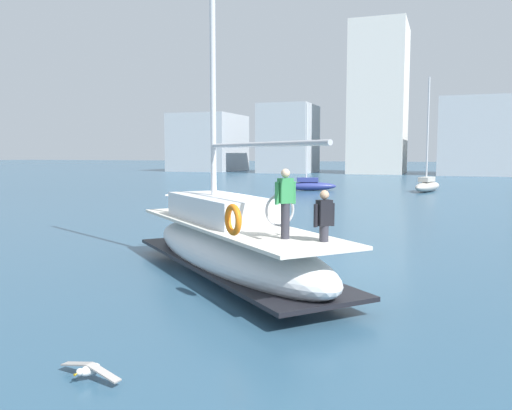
# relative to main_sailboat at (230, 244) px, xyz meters

# --- Properties ---
(ground_plane) EXTENTS (400.00, 400.00, 0.00)m
(ground_plane) POSITION_rel_main_sailboat_xyz_m (0.61, 1.92, -0.91)
(ground_plane) COLOR #2D516B
(main_sailboat) EXTENTS (8.68, 8.27, 13.09)m
(main_sailboat) POSITION_rel_main_sailboat_xyz_m (0.00, 0.00, 0.00)
(main_sailboat) COLOR silver
(main_sailboat) RESTS_ON ground
(moored_sloop_near) EXTENTS (2.72, 5.73, 9.91)m
(moored_sloop_near) POSITION_rel_main_sailboat_xyz_m (4.14, 35.38, -0.28)
(moored_sloop_near) COLOR #B7B2A8
(moored_sloop_near) RESTS_ON ground
(moored_sloop_far) EXTENTS (4.85, 2.58, 7.84)m
(moored_sloop_far) POSITION_rel_main_sailboat_xyz_m (-6.03, 33.40, -0.37)
(moored_sloop_far) COLOR navy
(moored_sloop_far) RESTS_ON ground
(seagull) EXTENTS (1.21, 0.49, 0.18)m
(seagull) POSITION_rel_main_sailboat_xyz_m (0.56, -6.87, -0.76)
(seagull) COLOR silver
(seagull) RESTS_ON ground
(waterfront_buildings) EXTENTS (87.53, 16.41, 24.50)m
(waterfront_buildings) POSITION_rel_main_sailboat_xyz_m (2.61, 76.83, 7.54)
(waterfront_buildings) COLOR #B2B7BC
(waterfront_buildings) RESTS_ON ground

